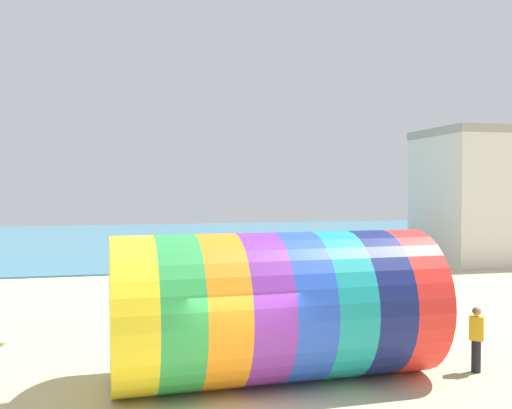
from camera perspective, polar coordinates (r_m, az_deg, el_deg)
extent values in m
cube|color=teal|center=(51.89, -10.05, -3.46)|extent=(120.00, 40.00, 0.10)
cylinder|color=yellow|center=(13.84, -12.31, -10.71)|extent=(1.13, 3.73, 3.70)
cylinder|color=green|center=(13.92, -8.17, -10.61)|extent=(1.13, 3.73, 3.70)
cylinder|color=orange|center=(14.07, -4.10, -10.46)|extent=(1.13, 3.73, 3.70)
cylinder|color=purple|center=(14.29, -0.14, -10.26)|extent=(1.13, 3.73, 3.70)
cylinder|color=blue|center=(14.57, 3.68, -10.03)|extent=(1.13, 3.73, 3.70)
cylinder|color=teal|center=(14.91, 7.34, -9.77)|extent=(1.13, 3.73, 3.70)
cylinder|color=navy|center=(15.31, 10.81, -9.48)|extent=(1.13, 3.73, 3.70)
cylinder|color=red|center=(15.76, 14.09, -9.17)|extent=(1.13, 3.73, 3.70)
cylinder|color=black|center=(16.02, 15.71, -9.01)|extent=(0.19, 3.40, 3.40)
cylinder|color=black|center=(16.38, 21.15, -13.96)|extent=(0.24, 0.24, 0.84)
cube|color=yellow|center=(16.19, 21.18, -11.46)|extent=(0.42, 0.39, 0.63)
sphere|color=#9E7051|center=(16.10, 21.20, -9.91)|extent=(0.23, 0.23, 0.23)
cylinder|color=black|center=(22.70, 16.85, -9.57)|extent=(0.24, 0.24, 0.76)
cube|color=#338C4C|center=(22.58, 16.87, -7.93)|extent=(0.41, 0.31, 0.57)
sphere|color=tan|center=(22.51, 16.88, -6.91)|extent=(0.20, 0.20, 0.20)
cube|color=silver|center=(39.73, 23.02, 0.45)|extent=(9.25, 6.37, 7.94)
cube|color=gray|center=(39.86, 23.09, 6.52)|extent=(9.43, 6.50, 0.50)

